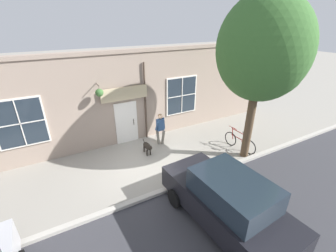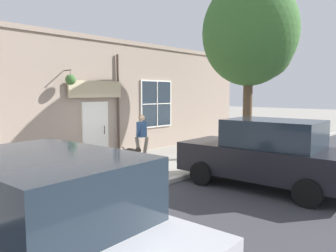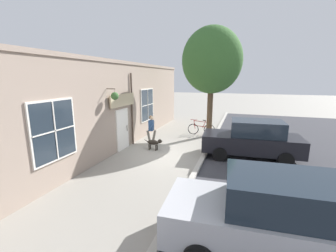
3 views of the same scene
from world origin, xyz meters
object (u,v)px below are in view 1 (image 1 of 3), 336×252
Objects in this scene: pedestrian_walking at (160,127)px; leaning_bicycle at (240,142)px; dog_on_leash at (147,146)px; street_tree_by_curb at (264,53)px; parked_car_mid_block at (227,201)px.

pedestrian_walking is 0.94× the size of leaning_bicycle.
street_tree_by_curb reaches higher than dog_on_leash.
pedestrian_walking is 5.40m from street_tree_by_curb.
parked_car_mid_block is (2.40, -3.44, -3.62)m from street_tree_by_curb.
street_tree_by_curb is (2.82, 2.96, 3.54)m from pedestrian_walking.
leaning_bicycle is (1.66, 4.03, -0.02)m from dog_on_leash.
pedestrian_walking is 1.56× the size of dog_on_leash.
pedestrian_walking is at bearing -133.65° from street_tree_by_curb.
street_tree_by_curb reaches higher than leaning_bicycle.
pedestrian_walking is at bearing 120.19° from dog_on_leash.
street_tree_by_curb is at bearing 124.93° from parked_car_mid_block.
leaning_bicycle is 0.39× the size of parked_car_mid_block.
dog_on_leash is 6.10m from street_tree_by_curb.
leaning_bicycle is at bearing 67.58° from dog_on_leash.
parked_car_mid_block is at bearing -55.07° from street_tree_by_curb.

